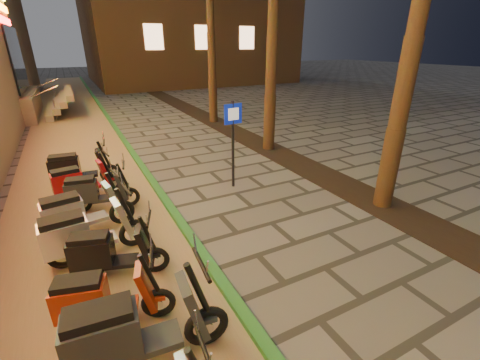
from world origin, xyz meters
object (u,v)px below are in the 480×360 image
scooter_6 (100,299)px  scooter_12 (76,168)px  scooter_9 (78,212)px  scooter_5 (131,332)px  scooter_11 (78,181)px  pedestrian_sign (233,133)px  scooter_7 (107,253)px  scooter_8 (83,234)px  scooter_10 (94,192)px

scooter_6 → scooter_12: bearing=105.6°
scooter_9 → scooter_5: bearing=-92.8°
scooter_9 → scooter_12: scooter_9 is taller
scooter_5 → scooter_9: 3.40m
scooter_5 → scooter_6: size_ratio=1.22×
scooter_5 → scooter_11: 5.18m
pedestrian_sign → scooter_12: size_ratio=1.34×
scooter_7 → pedestrian_sign: bearing=52.0°
scooter_12 → scooter_5: bearing=-80.5°
scooter_8 → scooter_11: bearing=83.2°
pedestrian_sign → scooter_5: 5.40m
scooter_10 → scooter_5: bearing=-79.4°
scooter_7 → scooter_11: bearing=112.1°
pedestrian_sign → scooter_6: bearing=-142.6°
scooter_12 → scooter_11: bearing=-82.8°
scooter_8 → scooter_10: bearing=74.7°
scooter_5 → scooter_11: (-0.29, 5.17, -0.09)m
pedestrian_sign → scooter_11: size_ratio=1.45×
scooter_5 → scooter_9: scooter_5 is taller
pedestrian_sign → scooter_11: pedestrian_sign is taller
scooter_10 → scooter_7: bearing=-80.1°
pedestrian_sign → scooter_8: 4.15m
scooter_5 → scooter_8: bearing=103.0°
scooter_11 → scooter_10: bearing=-79.7°
scooter_12 → scooter_7: bearing=-79.8°
scooter_7 → scooter_11: scooter_11 is taller
scooter_8 → scooter_7: bearing=-70.6°
pedestrian_sign → scooter_6: (-3.59, -3.32, -1.00)m
scooter_6 → scooter_11: 4.35m
pedestrian_sign → scooter_10: bearing=170.6°
scooter_8 → scooter_9: (-0.03, 0.91, -0.01)m
scooter_7 → scooter_12: size_ratio=0.89×
scooter_6 → scooter_12: 5.22m
scooter_9 → scooter_6: bearing=-96.2°
scooter_9 → scooter_10: size_ratio=1.11×
pedestrian_sign → scooter_9: bearing=-173.9°
scooter_8 → scooter_10: scooter_8 is taller
scooter_6 → scooter_7: bearing=93.5°
scooter_7 → scooter_10: bearing=107.3°
pedestrian_sign → scooter_10: size_ratio=1.47×
pedestrian_sign → scooter_10: (-3.37, 0.24, -0.99)m
scooter_6 → scooter_8: 1.66m
scooter_8 → scooter_12: size_ratio=1.04×
pedestrian_sign → scooter_10: pedestrian_sign is taller
scooter_5 → scooter_10: size_ratio=1.19×
scooter_6 → scooter_11: (-0.05, 4.35, 0.01)m
scooter_6 → scooter_7: scooter_7 is taller
scooter_7 → scooter_8: (-0.30, 0.64, 0.07)m
scooter_8 → scooter_10: 1.93m
scooter_5 → scooter_6: 0.86m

